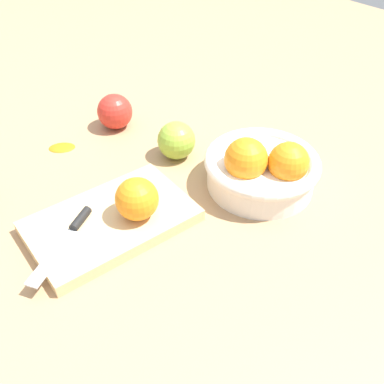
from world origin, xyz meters
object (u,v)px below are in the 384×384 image
orange_on_board (137,199)px  cutting_board (111,221)px  knife (69,234)px  apple_front_left (115,112)px  bowl (262,168)px  apple_mid_left (176,140)px

orange_on_board → cutting_board: bearing=-36.1°
cutting_board → orange_on_board: orange_on_board is taller
knife → apple_front_left: apple_front_left is taller
bowl → apple_front_left: bowl is taller
knife → apple_mid_left: 0.28m
cutting_board → orange_on_board: bearing=143.9°
bowl → apple_front_left: bearing=-75.4°
apple_front_left → apple_mid_left: (-0.03, 0.17, -0.00)m
cutting_board → knife: size_ratio=1.80×
bowl → orange_on_board: size_ratio=2.95×
orange_on_board → apple_front_left: bearing=-115.5°
cutting_board → apple_front_left: size_ratio=3.49×
knife → bowl: bearing=165.5°
cutting_board → knife: knife is taller
bowl → cutting_board: bearing=-18.0°
bowl → apple_mid_left: bearing=-71.6°
bowl → orange_on_board: 0.23m
cutting_board → knife: (0.07, -0.00, 0.02)m
orange_on_board → knife: 0.11m
bowl → knife: bowl is taller
bowl → knife: size_ratio=1.41×
cutting_board → orange_on_board: size_ratio=3.76×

